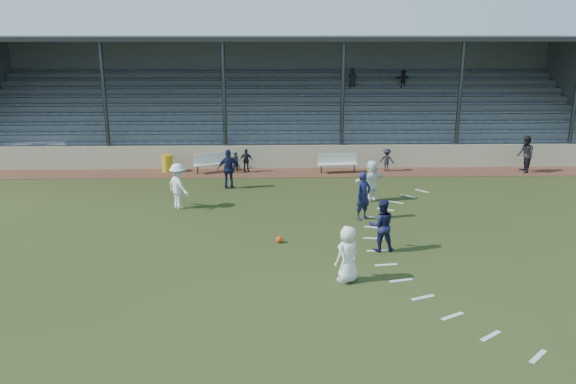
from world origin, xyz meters
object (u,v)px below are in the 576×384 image
object	(u,v)px
player_white_lead	(348,254)
football	(279,239)
bench_left	(214,161)
trash_bin	(167,163)
player_navy_lead	(363,196)
official	(525,154)
bench_right	(338,161)

from	to	relation	value
player_white_lead	football	bearing A→B (deg)	-95.34
bench_left	trash_bin	world-z (taller)	bench_left
trash_bin	bench_left	bearing A→B (deg)	-1.45
player_white_lead	player_navy_lead	distance (m)	5.63
bench_left	official	xyz separation A→B (m)	(15.64, -0.52, 0.36)
trash_bin	player_navy_lead	xyz separation A→B (m)	(8.76, -7.61, 0.46)
bench_left	official	size ratio (longest dim) A/B	1.07
bench_left	football	size ratio (longest dim) A/B	8.66
bench_left	player_white_lead	distance (m)	14.00
player_white_lead	official	xyz separation A→B (m)	(10.53, 12.51, 0.12)
trash_bin	player_navy_lead	bearing A→B (deg)	-41.00
trash_bin	player_white_lead	distance (m)	15.08
bench_right	player_navy_lead	world-z (taller)	player_navy_lead
bench_left	bench_right	xyz separation A→B (m)	(6.24, -0.29, 0.00)
football	player_navy_lead	xyz separation A→B (m)	(3.19, 2.41, 0.80)
bench_left	official	world-z (taller)	official
trash_bin	player_white_lead	world-z (taller)	player_white_lead
player_navy_lead	official	xyz separation A→B (m)	(9.25, 7.03, 0.03)
bench_left	official	bearing A→B (deg)	-26.19
football	official	xyz separation A→B (m)	(12.44, 9.44, 0.83)
bench_left	trash_bin	size ratio (longest dim) A/B	2.31
bench_right	player_white_lead	world-z (taller)	player_white_lead
bench_left	player_navy_lead	world-z (taller)	player_navy_lead
bench_left	bench_right	distance (m)	6.25
trash_bin	player_white_lead	bearing A→B (deg)	-60.30
bench_right	trash_bin	bearing A→B (deg)	171.32
football	player_navy_lead	bearing A→B (deg)	36.99
trash_bin	bench_right	bearing A→B (deg)	-2.34
player_white_lead	player_navy_lead	size ratio (longest dim) A/B	0.90
bench_right	official	distance (m)	9.41
player_navy_lead	player_white_lead	bearing A→B (deg)	-137.46
football	player_navy_lead	size ratio (longest dim) A/B	0.13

